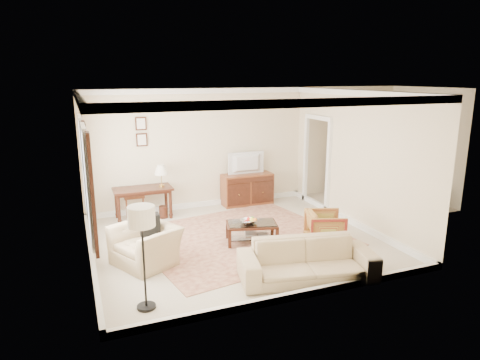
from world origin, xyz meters
TOP-DOWN VIEW (x-y plane):
  - room_shell at (0.00, 0.00)m, footprint 5.51×5.01m
  - annex_bedroom at (4.49, 1.15)m, footprint 3.00×2.70m
  - window_front at (-2.70, -0.70)m, footprint 0.12×1.56m
  - window_rear at (-2.70, 0.90)m, footprint 0.12×1.56m
  - doorway at (2.71, 1.50)m, footprint 0.10×1.12m
  - rug at (0.12, 0.13)m, footprint 4.36×3.91m
  - writing_desk at (-1.47, 2.07)m, footprint 1.30×0.65m
  - desk_chair at (-1.64, 2.42)m, footprint 0.51×0.51m
  - desk_lamp at (-1.03, 2.07)m, footprint 0.32×0.32m
  - framed_prints at (-1.37, 2.47)m, footprint 0.25×0.04m
  - sideboard at (1.16, 2.22)m, footprint 1.28×0.49m
  - tv at (1.16, 2.20)m, footprint 0.90×0.52m
  - coffee_table at (0.25, -0.20)m, footprint 1.08×0.80m
  - fruit_bowl at (0.16, -0.21)m, footprint 0.42×0.42m
  - book_a at (0.15, -0.09)m, footprint 0.28×0.12m
  - book_b at (0.34, -0.28)m, footprint 0.28×0.08m
  - striped_armchair at (1.54, -0.78)m, footprint 0.83×0.86m
  - club_armchair at (-1.83, -0.42)m, footprint 1.08×1.24m
  - backpack at (-1.73, -0.33)m, footprint 0.31×0.37m
  - sofa at (0.46, -1.95)m, footprint 2.24×1.06m
  - floor_lamp at (-2.09, -1.90)m, footprint 0.37×0.37m

SIDE VIEW (x-z plane):
  - rug at x=0.12m, z-range 0.00..0.01m
  - book_b at x=0.34m, z-range -0.03..0.35m
  - book_a at x=0.15m, z-range -0.03..0.35m
  - coffee_table at x=0.25m, z-range 0.10..0.51m
  - annex_bedroom at x=4.49m, z-range -1.11..1.79m
  - striped_armchair at x=1.54m, z-range 0.00..0.71m
  - sideboard at x=1.16m, z-range 0.00..0.79m
  - sofa at x=0.46m, z-range 0.00..0.84m
  - club_armchair at x=-1.83m, z-range 0.00..0.91m
  - fruit_bowl at x=0.16m, z-range 0.41..0.51m
  - desk_chair at x=-1.64m, z-range 0.00..1.05m
  - writing_desk at x=-1.47m, z-range 0.24..0.96m
  - backpack at x=-1.73m, z-range 0.50..0.90m
  - desk_lamp at x=-1.03m, z-range 0.71..1.21m
  - doorway at x=2.71m, z-range -0.05..2.20m
  - tv at x=1.16m, z-range 1.18..1.29m
  - floor_lamp at x=-2.09m, z-range 0.50..1.99m
  - window_front at x=-2.70m, z-range 0.65..2.45m
  - window_rear at x=-2.70m, z-range 0.65..2.45m
  - framed_prints at x=-1.37m, z-range 1.60..2.28m
  - room_shell at x=0.00m, z-range 1.02..3.93m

